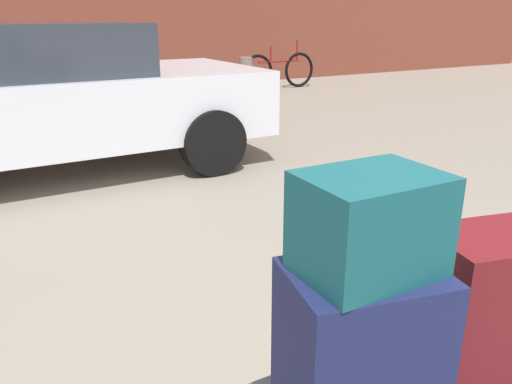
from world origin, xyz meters
TOP-DOWN VIEW (x-y plane):
  - suitcase_navy_front_right at (-0.39, -0.02)m, footprint 0.41×0.34m
  - suitcase_maroon_front_left at (0.14, -0.01)m, footprint 0.47×0.35m
  - duffel_bag_teal_topmost_pile at (-0.39, -0.02)m, footprint 0.31×0.24m
  - parked_car at (-0.63, 4.44)m, footprint 4.32×1.96m
  - bicycle_leaning at (4.59, 8.43)m, footprint 1.76×0.13m
  - bollard_kerb_near at (2.06, 7.81)m, footprint 0.24×0.24m
  - bollard_kerb_mid at (3.49, 7.81)m, footprint 0.24×0.24m

SIDE VIEW (x-z plane):
  - bollard_kerb_near at x=2.06m, z-range 0.00..0.73m
  - bollard_kerb_mid at x=3.49m, z-range 0.00..0.73m
  - bicycle_leaning at x=4.59m, z-range -0.11..0.85m
  - suitcase_maroon_front_left at x=0.14m, z-range 0.34..0.91m
  - suitcase_navy_front_right at x=-0.39m, z-range 0.34..0.93m
  - parked_car at x=-0.63m, z-range 0.05..1.47m
  - duffel_bag_teal_topmost_pile at x=-0.39m, z-range 0.93..1.17m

